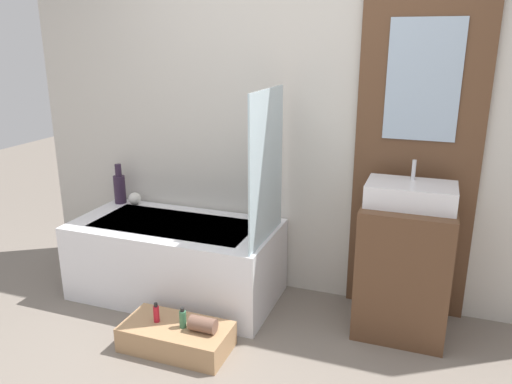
# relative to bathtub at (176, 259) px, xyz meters

# --- Properties ---
(wall_tiled_back) EXTENTS (4.20, 0.06, 2.60)m
(wall_tiled_back) POSITION_rel_bathtub_xyz_m (0.78, 0.41, 1.02)
(wall_tiled_back) COLOR beige
(wall_tiled_back) RESTS_ON ground_plane
(wall_wood_accent) EXTENTS (0.77, 0.04, 2.60)m
(wall_wood_accent) POSITION_rel_bathtub_xyz_m (1.56, 0.36, 1.04)
(wall_wood_accent) COLOR brown
(wall_wood_accent) RESTS_ON ground_plane
(bathtub) EXTENTS (1.45, 0.73, 0.55)m
(bathtub) POSITION_rel_bathtub_xyz_m (0.00, 0.00, 0.00)
(bathtub) COLOR white
(bathtub) RESTS_ON ground_plane
(glass_shower_screen) EXTENTS (0.01, 0.62, 0.96)m
(glass_shower_screen) POSITION_rel_bathtub_xyz_m (0.69, -0.03, 0.75)
(glass_shower_screen) COLOR silver
(glass_shower_screen) RESTS_ON bathtub
(wooden_step_bench) EXTENTS (0.65, 0.33, 0.15)m
(wooden_step_bench) POSITION_rel_bathtub_xyz_m (0.32, -0.60, -0.20)
(wooden_step_bench) COLOR #A87F56
(wooden_step_bench) RESTS_ON ground_plane
(vanity_cabinet) EXTENTS (0.55, 0.51, 0.84)m
(vanity_cabinet) POSITION_rel_bathtub_xyz_m (1.56, 0.09, 0.14)
(vanity_cabinet) COLOR brown
(vanity_cabinet) RESTS_ON ground_plane
(sink) EXTENTS (0.52, 0.33, 0.26)m
(sink) POSITION_rel_bathtub_xyz_m (1.56, 0.09, 0.63)
(sink) COLOR white
(sink) RESTS_ON vanity_cabinet
(vase_tall_dark) EXTENTS (0.09, 0.09, 0.31)m
(vase_tall_dark) POSITION_rel_bathtub_xyz_m (-0.63, 0.27, 0.40)
(vase_tall_dark) COLOR #2D1E33
(vase_tall_dark) RESTS_ON bathtub
(vase_round_light) EXTENTS (0.10, 0.10, 0.10)m
(vase_round_light) POSITION_rel_bathtub_xyz_m (-0.49, 0.26, 0.32)
(vase_round_light) COLOR silver
(vase_round_light) RESTS_ON bathtub
(bottle_soap_primary) EXTENTS (0.04, 0.04, 0.12)m
(bottle_soap_primary) POSITION_rel_bathtub_xyz_m (0.19, -0.60, -0.07)
(bottle_soap_primary) COLOR #B21928
(bottle_soap_primary) RESTS_ON wooden_step_bench
(bottle_soap_secondary) EXTENTS (0.04, 0.04, 0.13)m
(bottle_soap_secondary) POSITION_rel_bathtub_xyz_m (0.37, -0.60, -0.06)
(bottle_soap_secondary) COLOR #38704C
(bottle_soap_secondary) RESTS_ON wooden_step_bench
(towel_roll) EXTENTS (0.16, 0.09, 0.09)m
(towel_roll) POSITION_rel_bathtub_xyz_m (0.50, -0.60, -0.08)
(towel_roll) COLOR brown
(towel_roll) RESTS_ON wooden_step_bench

